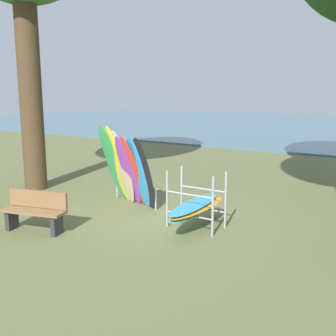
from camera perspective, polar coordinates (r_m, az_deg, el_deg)
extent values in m
plane|color=#60663D|center=(9.51, -1.70, -6.86)|extent=(80.00, 80.00, 0.00)
cylinder|color=#4C3823|center=(12.47, -19.33, 12.20)|extent=(0.66, 0.66, 6.64)
ellipsoid|color=#339E56|center=(10.53, -7.92, 0.70)|extent=(0.64, 0.90, 2.11)
ellipsoid|color=yellow|center=(10.39, -7.23, 0.49)|extent=(0.68, 0.82, 2.08)
ellipsoid|color=#C6B289|center=(10.25, -6.51, 0.04)|extent=(0.66, 0.72, 1.96)
ellipsoid|color=purple|center=(10.11, -5.78, -0.42)|extent=(0.67, 0.82, 1.85)
ellipsoid|color=red|center=(9.97, -5.03, -0.51)|extent=(0.68, 0.85, 1.87)
ellipsoid|color=#2D8ED1|center=(9.82, -4.26, -0.61)|extent=(0.68, 0.72, 1.89)
ellipsoid|color=black|center=(9.69, -3.47, -0.88)|extent=(0.64, 0.66, 1.85)
cylinder|color=#9EA0A5|center=(11.11, -7.36, -2.88)|extent=(0.04, 0.04, 0.55)
cylinder|color=#9EA0A5|center=(9.87, -1.78, -4.55)|extent=(0.04, 0.04, 0.55)
cylinder|color=#9EA0A5|center=(10.41, -4.76, -2.20)|extent=(1.75, 0.47, 0.04)
cylinder|color=#9EA0A5|center=(8.57, -0.13, -4.50)|extent=(0.05, 0.05, 1.25)
cylinder|color=#9EA0A5|center=(8.04, 6.47, -5.60)|extent=(0.05, 0.05, 1.25)
cylinder|color=#9EA0A5|center=(9.06, 1.96, -3.66)|extent=(0.05, 0.05, 1.25)
cylinder|color=#9EA0A5|center=(8.56, 8.29, -4.63)|extent=(0.05, 0.05, 1.25)
cylinder|color=#9EA0A5|center=(8.37, 3.04, -6.85)|extent=(1.10, 0.04, 0.04)
cylinder|color=#9EA0A5|center=(8.24, 3.07, -3.87)|extent=(1.10, 0.04, 0.04)
cylinder|color=#9EA0A5|center=(8.87, 5.00, -5.85)|extent=(1.10, 0.04, 0.04)
cylinder|color=#9EA0A5|center=(8.75, 5.05, -3.03)|extent=(1.10, 0.04, 0.04)
ellipsoid|color=#38B2AD|center=(8.62, 3.85, -5.99)|extent=(0.61, 2.12, 0.06)
ellipsoid|color=orange|center=(8.57, 4.32, -5.69)|extent=(0.52, 2.10, 0.06)
ellipsoid|color=#2D8ED1|center=(8.59, 3.86, -5.23)|extent=(0.63, 2.13, 0.06)
cube|color=#2D2D33|center=(9.17, -21.58, -6.94)|extent=(0.18, 0.33, 0.42)
cube|color=#2D2D33|center=(8.52, -15.72, -7.92)|extent=(0.18, 0.33, 0.42)
cube|color=olive|center=(8.77, -18.86, -5.93)|extent=(1.46, 0.74, 0.06)
cube|color=olive|center=(8.84, -18.24, -4.26)|extent=(1.37, 0.42, 0.36)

